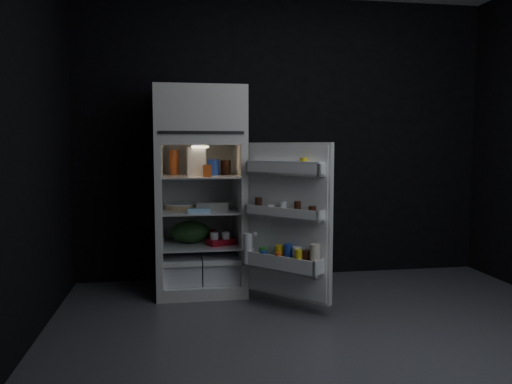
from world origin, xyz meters
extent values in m
cube|color=#55555A|center=(0.00, 0.00, 0.00)|extent=(4.00, 3.40, 0.00)
cube|color=black|center=(0.00, 1.70, 1.35)|extent=(4.00, 0.00, 2.70)
cube|color=black|center=(-2.00, 0.00, 1.35)|extent=(0.00, 3.40, 2.70)
cube|color=silver|center=(-0.86, 1.30, 0.05)|extent=(0.76, 0.70, 0.10)
cube|color=silver|center=(-1.21, 1.30, 0.70)|extent=(0.05, 0.70, 1.20)
cube|color=silver|center=(-0.50, 1.30, 0.70)|extent=(0.05, 0.70, 1.20)
cube|color=white|center=(-0.86, 1.62, 0.70)|extent=(0.66, 0.05, 1.20)
cube|color=silver|center=(-0.86, 1.30, 1.33)|extent=(0.76, 0.70, 0.06)
cube|color=silver|center=(-0.86, 1.30, 1.57)|extent=(0.76, 0.70, 0.42)
cube|color=black|center=(-0.86, 0.95, 1.39)|extent=(0.68, 0.01, 0.02)
cube|color=white|center=(-1.18, 1.28, 0.70)|extent=(0.01, 0.65, 1.20)
cube|color=white|center=(-0.53, 1.28, 0.70)|extent=(0.01, 0.65, 1.20)
cube|color=white|center=(-0.86, 1.28, 1.30)|extent=(0.66, 0.65, 0.01)
cube|color=white|center=(-0.86, 1.28, 0.10)|extent=(0.66, 0.65, 0.01)
cube|color=white|center=(-0.86, 1.28, 1.02)|extent=(0.65, 0.63, 0.01)
cube|color=white|center=(-0.86, 1.28, 0.72)|extent=(0.65, 0.63, 0.01)
cube|color=white|center=(-0.86, 1.28, 0.42)|extent=(0.65, 0.63, 0.01)
cube|color=white|center=(-1.02, 1.30, 0.22)|extent=(0.32, 0.59, 0.22)
cube|color=white|center=(-0.69, 1.30, 0.22)|extent=(0.32, 0.59, 0.22)
cube|color=white|center=(-1.02, 0.97, 0.31)|extent=(0.32, 0.02, 0.03)
cube|color=white|center=(-0.69, 0.97, 0.31)|extent=(0.32, 0.02, 0.03)
cube|color=#FFE5B2|center=(-0.86, 1.23, 1.28)|extent=(0.14, 0.14, 0.02)
cube|color=silver|center=(-0.20, 0.69, 0.70)|extent=(0.56, 0.59, 1.22)
cube|color=white|center=(-0.22, 0.67, 0.70)|extent=(0.50, 0.53, 1.18)
cube|color=white|center=(-0.25, 0.64, 1.07)|extent=(0.53, 0.56, 0.02)
cube|color=white|center=(-0.27, 0.62, 1.11)|extent=(0.48, 0.51, 0.10)
cube|color=white|center=(-0.02, 0.40, 1.11)|extent=(0.08, 0.08, 0.10)
cube|color=white|center=(-0.47, 0.88, 1.11)|extent=(0.08, 0.08, 0.10)
cube|color=white|center=(-0.25, 0.64, 0.73)|extent=(0.54, 0.56, 0.02)
cube|color=white|center=(-0.28, 0.61, 0.77)|extent=(0.48, 0.51, 0.09)
cube|color=white|center=(-0.03, 0.40, 0.77)|extent=(0.09, 0.08, 0.09)
cube|color=white|center=(-0.48, 0.88, 0.77)|extent=(0.09, 0.08, 0.09)
cube|color=white|center=(-0.27, 0.62, 0.33)|extent=(0.57, 0.59, 0.02)
cube|color=white|center=(-0.31, 0.58, 0.38)|extent=(0.48, 0.51, 0.13)
cube|color=white|center=(-0.04, 0.38, 0.38)|extent=(0.12, 0.11, 0.13)
cube|color=white|center=(-0.49, 0.87, 0.38)|extent=(0.12, 0.11, 0.13)
cube|color=white|center=(-0.25, 0.64, 1.16)|extent=(0.52, 0.54, 0.02)
cylinder|color=yellow|center=(-0.12, 0.51, 1.14)|extent=(0.08, 0.08, 0.12)
cylinder|color=silver|center=(-0.22, 0.61, 1.12)|extent=(0.08, 0.08, 0.08)
cylinder|color=yellow|center=(-0.37, 0.77, 1.12)|extent=(0.08, 0.08, 0.09)
cylinder|color=black|center=(-0.07, 0.45, 0.79)|extent=(0.08, 0.08, 0.10)
cylinder|color=black|center=(-0.16, 0.54, 0.81)|extent=(0.07, 0.07, 0.12)
cylinder|color=silver|center=(-0.25, 0.64, 0.80)|extent=(0.08, 0.08, 0.11)
cylinder|color=white|center=(-0.33, 0.73, 0.79)|extent=(0.08, 0.08, 0.08)
cylinder|color=black|center=(-0.42, 0.81, 0.81)|extent=(0.08, 0.08, 0.13)
cylinder|color=beige|center=(-0.06, 0.41, 0.45)|extent=(0.11, 0.11, 0.22)
cylinder|color=black|center=(-0.12, 0.46, 0.42)|extent=(0.08, 0.08, 0.17)
cylinder|color=white|center=(-0.17, 0.52, 0.43)|extent=(0.10, 0.10, 0.18)
cylinder|color=#1D399E|center=(-0.23, 0.58, 0.44)|extent=(0.09, 0.09, 0.20)
cylinder|color=yellow|center=(-0.28, 0.64, 0.43)|extent=(0.10, 0.10, 0.18)
cylinder|color=#338C33|center=(-0.39, 0.76, 0.41)|extent=(0.09, 0.09, 0.14)
cylinder|color=yellow|center=(-0.17, 0.47, 0.43)|extent=(0.08, 0.08, 0.18)
cylinder|color=#E2591A|center=(-0.30, 0.60, 0.41)|extent=(0.08, 0.08, 0.13)
cylinder|color=#1D399E|center=(-0.39, 0.70, 0.40)|extent=(0.08, 0.08, 0.12)
cylinder|color=white|center=(-0.50, 0.82, 0.46)|extent=(0.10, 0.10, 0.24)
cylinder|color=white|center=(-0.44, 0.81, 0.58)|extent=(0.05, 0.05, 0.02)
cube|color=white|center=(-0.88, 1.28, 1.15)|extent=(0.17, 0.17, 0.24)
cylinder|color=#1D399E|center=(-0.74, 1.29, 1.10)|extent=(0.13, 0.13, 0.14)
cylinder|color=black|center=(-0.62, 1.33, 1.09)|extent=(0.10, 0.10, 0.13)
cylinder|color=#BD4D1E|center=(-1.08, 1.40, 1.14)|extent=(0.11, 0.11, 0.22)
cube|color=#E2591A|center=(-0.81, 1.07, 1.08)|extent=(0.07, 0.06, 0.10)
cube|color=gray|center=(-0.76, 1.21, 0.76)|extent=(0.28, 0.12, 0.07)
cylinder|color=tan|center=(-1.01, 1.37, 0.75)|extent=(0.33, 0.33, 0.04)
cube|color=#97C4EA|center=(-0.88, 1.06, 0.75)|extent=(0.19, 0.10, 0.04)
cube|color=beige|center=(-0.63, 1.38, 0.75)|extent=(0.14, 0.13, 0.05)
ellipsoid|color=#193815|center=(-0.94, 1.32, 0.52)|extent=(0.43, 0.41, 0.20)
cube|color=maroon|center=(-0.68, 1.19, 0.45)|extent=(0.27, 0.22, 0.05)
cylinder|color=maroon|center=(-0.74, 1.46, 0.47)|extent=(0.09, 0.09, 0.09)
cylinder|color=white|center=(-0.67, 1.44, 0.47)|extent=(0.09, 0.09, 0.09)
camera|label=1|loc=(-1.07, -3.08, 1.28)|focal=35.00mm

